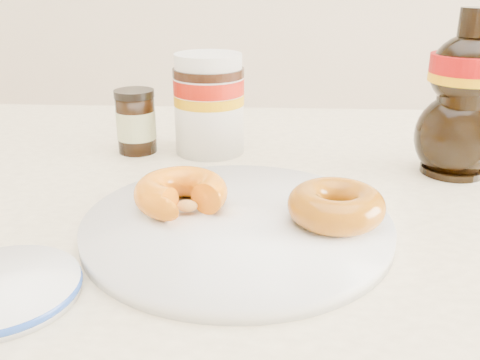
# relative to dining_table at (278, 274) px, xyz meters

# --- Properties ---
(dining_table) EXTENTS (1.40, 0.90, 0.75)m
(dining_table) POSITION_rel_dining_table_xyz_m (0.00, 0.00, 0.00)
(dining_table) COLOR #FFEDC2
(dining_table) RESTS_ON ground
(plate) EXTENTS (0.30, 0.30, 0.02)m
(plate) POSITION_rel_dining_table_xyz_m (-0.04, -0.06, 0.09)
(plate) COLOR white
(plate) RESTS_ON dining_table
(donut_bitten) EXTENTS (0.13, 0.13, 0.03)m
(donut_bitten) POSITION_rel_dining_table_xyz_m (-0.10, -0.04, 0.11)
(donut_bitten) COLOR orange
(donut_bitten) RESTS_ON plate
(donut_whole) EXTENTS (0.10, 0.10, 0.03)m
(donut_whole) POSITION_rel_dining_table_xyz_m (0.05, -0.06, 0.11)
(donut_whole) COLOR #996209
(donut_whole) RESTS_ON plate
(nutella_jar) EXTENTS (0.10, 0.10, 0.14)m
(nutella_jar) POSITION_rel_dining_table_xyz_m (-0.10, 0.19, 0.16)
(nutella_jar) COLOR white
(nutella_jar) RESTS_ON dining_table
(syrup_bottle) EXTENTS (0.11, 0.10, 0.20)m
(syrup_bottle) POSITION_rel_dining_table_xyz_m (0.22, 0.12, 0.18)
(syrup_bottle) COLOR black
(syrup_bottle) RESTS_ON dining_table
(dark_jar) EXTENTS (0.05, 0.05, 0.09)m
(dark_jar) POSITION_rel_dining_table_xyz_m (-0.20, 0.18, 0.13)
(dark_jar) COLOR black
(dark_jar) RESTS_ON dining_table
(blue_rim_saucer) EXTENTS (0.13, 0.13, 0.01)m
(blue_rim_saucer) POSITION_rel_dining_table_xyz_m (-0.22, -0.18, 0.09)
(blue_rim_saucer) COLOR white
(blue_rim_saucer) RESTS_ON dining_table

